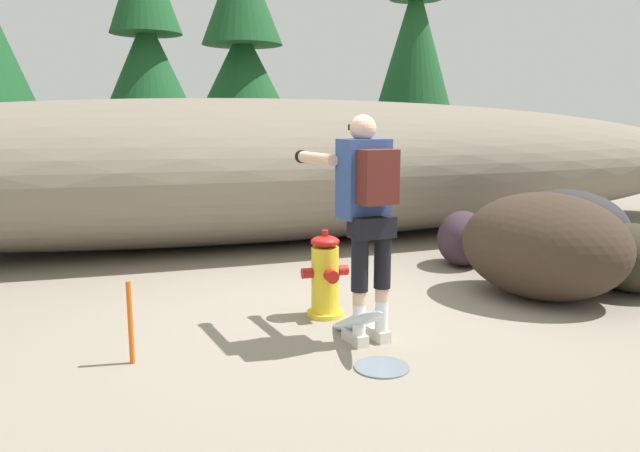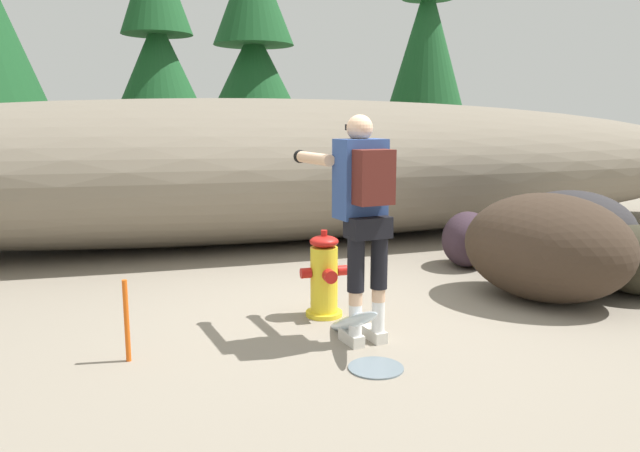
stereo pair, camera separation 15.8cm
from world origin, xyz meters
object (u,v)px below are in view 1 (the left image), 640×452
(boulder_large, at_px, (564,229))
(utility_worker, at_px, (365,200))
(fire_hydrant, at_px, (325,277))
(survey_stake, at_px, (130,323))
(boulder_mid, at_px, (544,246))
(boulder_outlier, at_px, (634,257))
(boulder_small, at_px, (463,238))

(boulder_large, bearing_deg, utility_worker, -155.31)
(fire_hydrant, relative_size, survey_stake, 1.28)
(boulder_large, bearing_deg, boulder_mid, -137.83)
(boulder_outlier, bearing_deg, boulder_mid, 175.94)
(fire_hydrant, distance_m, utility_worker, 1.00)
(boulder_small, distance_m, survey_stake, 4.22)
(fire_hydrant, distance_m, boulder_large, 3.28)
(boulder_large, bearing_deg, survey_stake, -164.48)
(utility_worker, distance_m, survey_stake, 1.92)
(boulder_small, height_order, boulder_outlier, boulder_outlier)
(fire_hydrant, xyz_separation_m, boulder_outlier, (3.20, -0.22, -0.01))
(fire_hydrant, bearing_deg, utility_worker, -81.77)
(boulder_outlier, bearing_deg, utility_worker, -172.24)
(survey_stake, bearing_deg, boulder_large, 15.52)
(boulder_small, distance_m, boulder_outlier, 1.83)
(boulder_mid, height_order, boulder_outlier, boulder_mid)
(utility_worker, relative_size, boulder_outlier, 1.69)
(utility_worker, distance_m, boulder_small, 2.92)
(fire_hydrant, relative_size, boulder_small, 1.00)
(utility_worker, xyz_separation_m, boulder_small, (2.06, 1.91, -0.78))
(boulder_large, xyz_separation_m, boulder_small, (-1.03, 0.49, -0.13))
(fire_hydrant, xyz_separation_m, survey_stake, (-1.65, -0.57, -0.05))
(utility_worker, xyz_separation_m, boulder_outlier, (3.11, 0.42, -0.77))
(survey_stake, bearing_deg, boulder_mid, 6.27)
(boulder_small, bearing_deg, boulder_large, -25.62)
(boulder_mid, bearing_deg, fire_hydrant, 176.10)
(fire_hydrant, relative_size, boulder_outlier, 0.74)
(boulder_mid, distance_m, survey_stake, 3.84)
(boulder_mid, relative_size, boulder_outlier, 1.56)
(boulder_mid, bearing_deg, boulder_large, 42.17)
(survey_stake, bearing_deg, boulder_outlier, 4.07)
(utility_worker, distance_m, boulder_outlier, 3.23)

